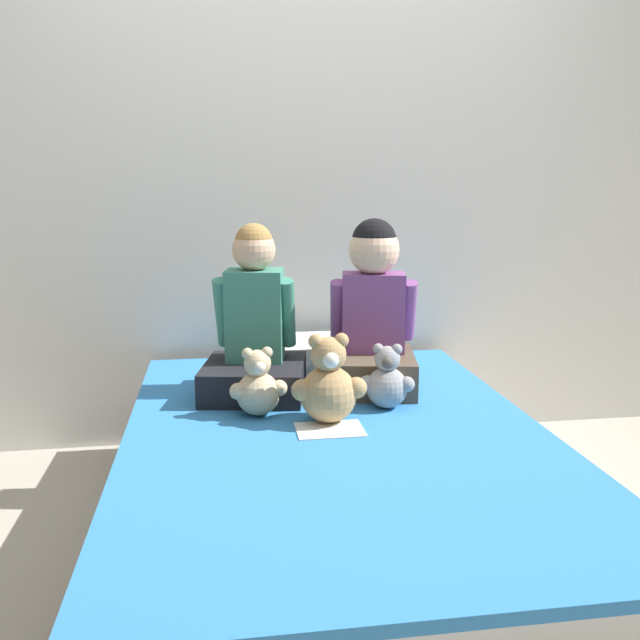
# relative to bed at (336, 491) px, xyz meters

# --- Properties ---
(ground_plane) EXTENTS (14.00, 14.00, 0.00)m
(ground_plane) POSITION_rel_bed_xyz_m (0.00, 0.00, -0.20)
(ground_plane) COLOR #B2A899
(wall_behind_bed) EXTENTS (8.00, 0.06, 2.50)m
(wall_behind_bed) POSITION_rel_bed_xyz_m (0.00, 1.05, 1.05)
(wall_behind_bed) COLOR silver
(wall_behind_bed) RESTS_ON ground_plane
(bed) EXTENTS (1.32, 1.92, 0.41)m
(bed) POSITION_rel_bed_xyz_m (0.00, 0.00, 0.00)
(bed) COLOR brown
(bed) RESTS_ON ground_plane
(child_on_left) EXTENTS (0.42, 0.42, 0.62)m
(child_on_left) POSITION_rel_bed_xyz_m (-0.23, 0.43, 0.44)
(child_on_left) COLOR black
(child_on_left) RESTS_ON bed
(child_on_right) EXTENTS (0.36, 0.40, 0.63)m
(child_on_right) POSITION_rel_bed_xyz_m (0.21, 0.43, 0.48)
(child_on_right) COLOR brown
(child_on_right) RESTS_ON bed
(teddy_bear_held_by_left_child) EXTENTS (0.19, 0.14, 0.23)m
(teddy_bear_held_by_left_child) POSITION_rel_bed_xyz_m (-0.23, 0.18, 0.30)
(teddy_bear_held_by_left_child) COLOR #D1B78E
(teddy_bear_held_by_left_child) RESTS_ON bed
(teddy_bear_held_by_right_child) EXTENTS (0.18, 0.14, 0.22)m
(teddy_bear_held_by_right_child) POSITION_rel_bed_xyz_m (0.21, 0.19, 0.30)
(teddy_bear_held_by_right_child) COLOR #939399
(teddy_bear_held_by_right_child) RESTS_ON bed
(teddy_bear_between_children) EXTENTS (0.24, 0.18, 0.29)m
(teddy_bear_between_children) POSITION_rel_bed_xyz_m (-0.01, 0.08, 0.33)
(teddy_bear_between_children) COLOR tan
(teddy_bear_between_children) RESTS_ON bed
(pillow_at_headboard) EXTENTS (0.44, 0.32, 0.11)m
(pillow_at_headboard) POSITION_rel_bed_xyz_m (0.00, 0.77, 0.26)
(pillow_at_headboard) COLOR silver
(pillow_at_headboard) RESTS_ON bed
(sign_card) EXTENTS (0.21, 0.15, 0.00)m
(sign_card) POSITION_rel_bed_xyz_m (-0.02, -0.00, 0.21)
(sign_card) COLOR white
(sign_card) RESTS_ON bed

